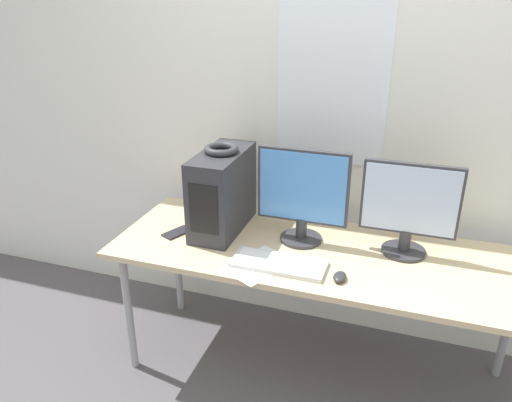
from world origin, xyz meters
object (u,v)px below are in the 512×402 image
headphones (221,149)px  cell_phone (177,233)px  mouse (340,277)px  pc_tower (222,192)px  keyboard (279,263)px  monitor_main (303,195)px  monitor_right_near (409,208)px

headphones → cell_phone: bearing=-146.5°
mouse → pc_tower: bearing=155.8°
keyboard → cell_phone: size_ratio=2.57×
mouse → cell_phone: bearing=169.1°
cell_phone → monitor_main: bearing=36.7°
monitor_right_near → cell_phone: 1.12m
mouse → monitor_right_near: bearing=53.8°
monitor_main → headphones: bearing=-179.9°
pc_tower → mouse: size_ratio=5.21×
headphones → pc_tower: bearing=-90.0°
headphones → monitor_main: bearing=0.1°
monitor_right_near → pc_tower: bearing=-177.7°
pc_tower → cell_phone: size_ratio=2.81×
keyboard → monitor_main: bearing=82.7°
headphones → monitor_right_near: (0.89, 0.03, -0.19)m
monitor_main → mouse: monitor_main is taller
headphones → mouse: (0.65, -0.29, -0.41)m
keyboard → pc_tower: bearing=144.7°
monitor_main → mouse: size_ratio=5.27×
monitor_right_near → monitor_main: bearing=-176.0°
headphones → mouse: 0.82m
headphones → keyboard: size_ratio=0.40×
monitor_main → cell_phone: bearing=-167.8°
keyboard → cell_phone: 0.59m
pc_tower → monitor_right_near: (0.89, 0.04, 0.03)m
headphones → monitor_right_near: same height
keyboard → mouse: bearing=-5.8°
pc_tower → monitor_right_near: size_ratio=1.04×
monitor_main → cell_phone: monitor_main is taller
pc_tower → cell_phone: (-0.20, -0.13, -0.20)m
headphones → monitor_main: 0.45m
monitor_main → keyboard: 0.35m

